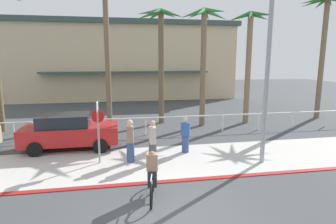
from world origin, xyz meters
name	(u,v)px	position (x,y,z in m)	size (l,w,h in m)	color
ground_plane	(143,129)	(0.00, 10.00, 0.00)	(80.00, 80.00, 0.00)	#424447
sidewalk_strip	(156,162)	(0.00, 4.20, 0.01)	(44.00, 4.00, 0.02)	beige
curb_paint	(164,182)	(0.00, 2.20, 0.01)	(44.00, 0.24, 0.03)	maroon
building_backdrop	(125,61)	(-0.53, 27.34, 4.13)	(24.06, 12.10, 8.22)	beige
rail_fence	(145,121)	(0.00, 8.50, 0.84)	(27.57, 0.08, 1.04)	white
stop_sign_bike_lane	(98,124)	(-2.31, 4.47, 1.68)	(0.52, 0.56, 2.56)	gray
streetlight_curb	(271,58)	(4.33, 3.15, 4.28)	(0.24, 2.54, 7.50)	#9EA0A5
palm_tree_3	(105,9)	(-2.12, 12.84, 7.49)	(3.06, 3.34, 10.06)	#756047
palm_tree_4	(161,36)	(1.37, 11.53, 5.73)	(3.07, 3.27, 7.43)	brown
palm_tree_5	(204,41)	(3.85, 10.25, 5.32)	(3.07, 3.06, 7.34)	#756047
palm_tree_6	(249,44)	(7.02, 10.56, 5.22)	(2.70, 2.96, 7.28)	#846B4C
palm_tree_7	(325,26)	(12.92, 11.22, 6.57)	(3.52, 3.27, 8.58)	#756047
car_red_1	(69,131)	(-3.81, 6.68, 0.87)	(4.40, 2.02, 1.69)	red
cyclist_teal_0	(152,176)	(-0.54, 1.21, 0.69)	(0.40, 1.80, 1.50)	black
pedestrian_0	(130,143)	(-1.05, 4.36, 0.85)	(0.35, 0.42, 1.82)	#384C7A
pedestrian_1	(153,144)	(-0.16, 4.02, 0.85)	(0.33, 0.41, 1.82)	#4C4C51
pedestrian_2	(185,136)	(1.49, 5.16, 0.77)	(0.47, 0.42, 1.68)	#384C7A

